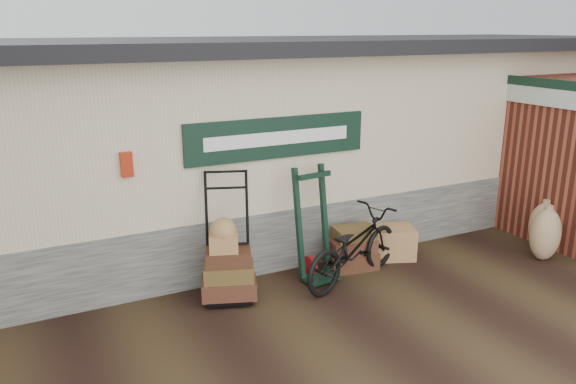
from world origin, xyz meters
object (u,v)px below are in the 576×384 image
object	(u,v)px
wicker_hamper	(389,242)
bicycle	(354,243)
suitcase_stack	(351,247)
green_barrow	(314,224)
porter_trolley	(228,235)

from	to	relation	value
wicker_hamper	bicycle	size ratio (longest dim) A/B	0.39
suitcase_stack	green_barrow	bearing A→B (deg)	-176.78
porter_trolley	bicycle	xyz separation A→B (m)	(1.67, -0.37, -0.28)
bicycle	green_barrow	bearing A→B (deg)	32.36
porter_trolley	wicker_hamper	bearing A→B (deg)	21.75
wicker_hamper	bicycle	distance (m)	1.09
wicker_hamper	bicycle	bearing A→B (deg)	-154.15
porter_trolley	bicycle	size ratio (longest dim) A/B	0.88
suitcase_stack	wicker_hamper	xyz separation A→B (m)	(0.73, 0.09, -0.08)
porter_trolley	green_barrow	xyz separation A→B (m)	(1.24, -0.03, -0.04)
wicker_hamper	suitcase_stack	bearing A→B (deg)	-173.30
green_barrow	suitcase_stack	xyz separation A→B (m)	(0.64, 0.04, -0.47)
porter_trolley	suitcase_stack	size ratio (longest dim) A/B	2.32
porter_trolley	suitcase_stack	xyz separation A→B (m)	(1.88, 0.00, -0.51)
wicker_hamper	porter_trolley	bearing A→B (deg)	-178.09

